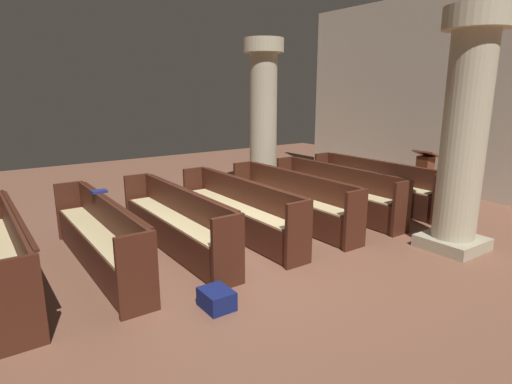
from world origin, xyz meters
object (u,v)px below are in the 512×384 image
(pew_row_2, at_px, (291,197))
(pillar_far_side, at_px, (263,115))
(pew_row_3, at_px, (238,207))
(pew_row_6, at_px, (2,251))
(kneeler_box_navy, at_px, (217,299))
(pew_row_0, at_px, (374,182))
(pillar_aisle_side, at_px, (465,130))
(pew_row_4, at_px, (175,218))
(hymn_book, at_px, (99,191))
(pew_row_5, at_px, (98,233))
(lectern, at_px, (424,179))
(pew_row_1, at_px, (335,189))

(pew_row_2, height_order, pillar_far_side, pillar_far_side)
(pew_row_3, relative_size, pew_row_6, 1.00)
(pew_row_2, distance_m, kneeler_box_navy, 3.21)
(pew_row_0, bearing_deg, pillar_far_side, -153.14)
(pew_row_3, relative_size, pillar_far_side, 0.90)
(pillar_aisle_side, bearing_deg, pew_row_3, -134.92)
(pew_row_4, bearing_deg, hymn_book, -120.50)
(hymn_book, bearing_deg, pew_row_2, 80.26)
(pew_row_5, height_order, pillar_far_side, pillar_far_side)
(pew_row_4, relative_size, pew_row_5, 1.00)
(pillar_far_side, bearing_deg, pew_row_4, -55.12)
(pew_row_0, distance_m, pew_row_3, 3.32)
(pillar_aisle_side, relative_size, hymn_book, 16.37)
(pew_row_4, bearing_deg, pillar_aisle_side, 55.91)
(pew_row_0, height_order, pew_row_4, same)
(pew_row_5, xyz_separation_m, kneeler_box_navy, (1.85, 0.73, -0.39))
(pew_row_2, distance_m, hymn_book, 3.20)
(pew_row_3, relative_size, kneeler_box_navy, 8.04)
(pew_row_2, xyz_separation_m, pillar_aisle_side, (2.33, 1.23, 1.29))
(pew_row_0, bearing_deg, lectern, 75.58)
(pew_row_3, distance_m, pew_row_6, 3.32)
(pew_row_0, distance_m, pew_row_6, 6.65)
(pew_row_2, xyz_separation_m, pew_row_5, (0.00, -3.32, 0.00))
(pew_row_4, height_order, pew_row_5, same)
(pew_row_1, relative_size, pew_row_6, 1.00)
(lectern, bearing_deg, kneeler_box_navy, -75.93)
(pew_row_3, xyz_separation_m, pillar_far_side, (-2.28, 2.17, 1.29))
(pew_row_6, bearing_deg, kneeler_box_navy, 44.78)
(pew_row_1, height_order, pew_row_4, same)
(pew_row_1, bearing_deg, hymn_book, -97.23)
(pew_row_5, bearing_deg, pillar_aisle_side, 62.88)
(pew_row_3, bearing_deg, pew_row_1, 90.00)
(pillar_far_side, bearing_deg, hymn_book, -67.36)
(pillar_aisle_side, relative_size, pillar_far_side, 1.00)
(pew_row_2, distance_m, lectern, 3.50)
(pew_row_3, bearing_deg, lectern, 85.95)
(pew_row_3, height_order, pew_row_4, same)
(pew_row_2, relative_size, pew_row_4, 1.00)
(pew_row_2, xyz_separation_m, hymn_book, (-0.54, -3.13, 0.43))
(hymn_book, bearing_deg, pew_row_0, 84.26)
(pew_row_2, distance_m, pew_row_5, 3.32)
(pew_row_2, height_order, pew_row_5, same)
(pew_row_0, bearing_deg, pew_row_5, -90.00)
(pew_row_0, height_order, pew_row_1, same)
(pew_row_5, relative_size, kneeler_box_navy, 8.04)
(pew_row_0, relative_size, kneeler_box_navy, 8.04)
(pew_row_3, height_order, hymn_book, hymn_book)
(hymn_book, bearing_deg, pew_row_3, 75.11)
(pew_row_0, distance_m, lectern, 1.31)
(pew_row_5, bearing_deg, pew_row_4, 90.00)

